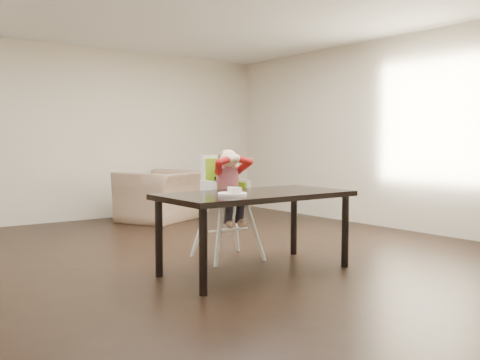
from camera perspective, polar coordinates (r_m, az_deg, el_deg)
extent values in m
plane|color=black|center=(5.80, -1.84, -8.06)|extent=(7.00, 7.00, 0.00)
cube|color=beige|center=(8.78, -15.03, 4.76)|extent=(6.00, 0.02, 2.70)
cube|color=beige|center=(7.79, 16.67, 4.84)|extent=(0.02, 7.00, 2.70)
cube|color=white|center=(5.87, -1.90, 18.68)|extent=(6.00, 7.00, 0.02)
cube|color=black|center=(4.99, 1.68, -1.61)|extent=(1.80, 0.90, 0.05)
cylinder|color=black|center=(4.28, -3.95, -7.65)|extent=(0.07, 0.07, 0.70)
cylinder|color=black|center=(5.33, 11.15, -5.39)|extent=(0.07, 0.07, 0.70)
cylinder|color=black|center=(4.90, -8.64, -6.17)|extent=(0.07, 0.07, 0.70)
cylinder|color=black|center=(5.84, 5.76, -4.51)|extent=(0.07, 0.07, 0.70)
cylinder|color=white|center=(5.32, -2.31, -5.85)|extent=(0.05, 0.05, 0.61)
cylinder|color=white|center=(5.53, 1.70, -5.47)|extent=(0.05, 0.05, 0.61)
cylinder|color=white|center=(5.70, -4.30, -5.19)|extent=(0.05, 0.05, 0.61)
cylinder|color=white|center=(5.90, -0.47, -4.87)|extent=(0.05, 0.05, 0.61)
cube|color=white|center=(5.57, -1.35, -2.26)|extent=(0.48, 0.44, 0.05)
cube|color=#7FBE18|center=(5.56, -1.35, -1.87)|extent=(0.38, 0.37, 0.03)
cube|color=white|center=(5.69, -2.15, 0.39)|extent=(0.44, 0.11, 0.45)
cube|color=#7FBE18|center=(5.67, -2.00, 0.27)|extent=(0.37, 0.07, 0.41)
cube|color=black|center=(5.56, -2.26, 0.20)|extent=(0.06, 0.20, 0.02)
cube|color=black|center=(5.63, -0.98, 0.24)|extent=(0.06, 0.20, 0.02)
cylinder|color=red|center=(5.55, -1.35, -0.20)|extent=(0.28, 0.28, 0.29)
sphere|color=beige|center=(5.52, -1.25, 2.25)|extent=(0.22, 0.22, 0.19)
ellipsoid|color=brown|center=(5.54, -1.39, 2.48)|extent=(0.22, 0.21, 0.15)
sphere|color=beige|center=(5.41, -1.09, 2.27)|extent=(0.10, 0.10, 0.09)
sphere|color=beige|center=(5.45, -0.39, 2.28)|extent=(0.10, 0.10, 0.09)
cylinder|color=white|center=(4.67, -0.84, -1.57)|extent=(0.32, 0.32, 0.02)
torus|color=white|center=(4.67, -0.84, -1.44)|extent=(0.32, 0.32, 0.01)
imported|color=#9A7D62|center=(8.41, -8.38, -0.78)|extent=(1.41, 1.23, 1.04)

